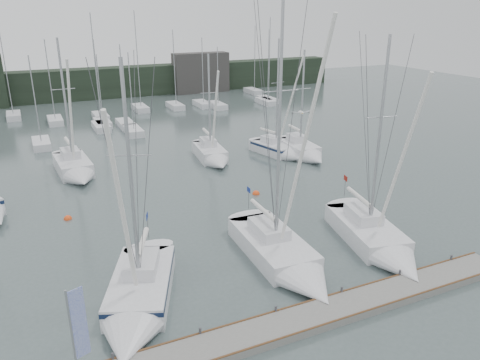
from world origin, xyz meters
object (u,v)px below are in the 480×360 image
(buoy_b, at_px, (256,194))
(buoy_c, at_px, (68,219))
(sailboat_near_center, at_px, (289,262))
(sailboat_mid_b, at_px, (76,170))
(sailboat_near_left, at_px, (137,305))
(sailboat_mid_e, at_px, (305,152))
(sailboat_mid_c, at_px, (213,156))
(sailboat_mid_d, at_px, (282,151))
(dock_banner, at_px, (77,330))
(sailboat_near_right, at_px, (381,245))

(buoy_b, xyz_separation_m, buoy_c, (-14.76, 1.45, 0.00))
(sailboat_near_center, xyz_separation_m, buoy_b, (3.72, 11.62, -0.57))
(sailboat_mid_b, bearing_deg, sailboat_near_left, -93.23)
(sailboat_near_left, relative_size, sailboat_mid_e, 1.18)
(sailboat_mid_c, distance_m, sailboat_mid_d, 7.32)
(sailboat_near_center, relative_size, buoy_c, 30.21)
(sailboat_mid_d, relative_size, sailboat_mid_e, 1.09)
(sailboat_mid_c, relative_size, sailboat_mid_d, 0.90)
(sailboat_mid_c, xyz_separation_m, sailboat_mid_d, (7.22, -1.17, -0.02))
(sailboat_mid_d, bearing_deg, buoy_c, -176.47)
(sailboat_mid_c, xyz_separation_m, sailboat_mid_e, (9.10, -2.66, 0.01))
(dock_banner, bearing_deg, sailboat_near_left, 32.86)
(sailboat_near_center, distance_m, sailboat_mid_e, 22.46)
(sailboat_mid_e, distance_m, dock_banner, 34.10)
(dock_banner, bearing_deg, sailboat_near_center, -0.06)
(sailboat_near_left, bearing_deg, sailboat_mid_c, 81.28)
(sailboat_near_left, distance_m, sailboat_near_right, 15.43)
(sailboat_near_left, xyz_separation_m, sailboat_mid_e, (21.87, 18.89, -0.02))
(sailboat_mid_d, bearing_deg, sailboat_near_right, -116.43)
(sailboat_near_center, distance_m, sailboat_near_right, 6.38)
(sailboat_mid_b, relative_size, sailboat_mid_e, 1.13)
(sailboat_near_left, distance_m, sailboat_near_center, 9.09)
(sailboat_near_right, height_order, sailboat_mid_e, sailboat_near_right)
(sailboat_near_right, distance_m, dock_banner, 19.12)
(sailboat_near_right, bearing_deg, sailboat_mid_e, 83.39)
(sailboat_near_right, relative_size, sailboat_mid_d, 1.13)
(sailboat_mid_b, height_order, sailboat_mid_d, sailboat_mid_b)
(sailboat_mid_b, distance_m, buoy_b, 16.85)
(sailboat_near_center, relative_size, sailboat_mid_e, 1.52)
(sailboat_near_right, bearing_deg, sailboat_mid_c, 109.06)
(sailboat_near_left, height_order, sailboat_mid_c, sailboat_near_left)
(sailboat_mid_e, relative_size, buoy_c, 19.92)
(sailboat_mid_d, distance_m, sailboat_mid_e, 2.40)
(buoy_c, bearing_deg, sailboat_mid_d, 17.43)
(sailboat_near_left, bearing_deg, buoy_b, 65.20)
(sailboat_mid_b, bearing_deg, buoy_b, -43.15)
(sailboat_near_right, height_order, dock_banner, sailboat_near_right)
(sailboat_near_center, xyz_separation_m, dock_banner, (-12.16, -4.64, 2.52))
(sailboat_mid_c, distance_m, dock_banner, 30.36)
(sailboat_near_center, height_order, sailboat_near_right, sailboat_near_center)
(buoy_b, distance_m, buoy_c, 14.83)
(buoy_b, bearing_deg, sailboat_near_left, -136.73)
(sailboat_mid_e, xyz_separation_m, dock_banner, (-24.96, -23.11, 2.50))
(sailboat_near_right, xyz_separation_m, buoy_b, (-2.64, 12.20, -0.56))
(sailboat_mid_c, height_order, dock_banner, sailboat_mid_c)
(buoy_c, height_order, dock_banner, dock_banner)
(sailboat_near_right, bearing_deg, buoy_b, 114.28)
(sailboat_mid_d, xyz_separation_m, buoy_b, (-7.21, -8.34, -0.57))
(sailboat_mid_c, bearing_deg, dock_banner, -115.37)
(sailboat_near_center, bearing_deg, dock_banner, -156.66)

